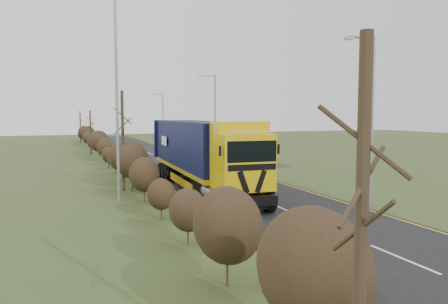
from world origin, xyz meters
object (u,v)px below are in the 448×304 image
Objects in this scene: car_blue_sedan at (229,150)px; speed_sign at (219,145)px; streetlight_near at (370,113)px; car_red_hatchback at (257,157)px; lorry at (201,150)px.

speed_sign is at bearing 85.83° from car_blue_sedan.
streetlight_near is at bearing -89.61° from speed_sign.
lorry is at bearing 52.62° from car_red_hatchback.
car_red_hatchback is at bearing 113.86° from car_blue_sedan.
streetlight_near reaches higher than car_red_hatchback.
car_blue_sedan is at bearing 83.97° from streetlight_near.
streetlight_near is (-2.35, -18.00, 3.93)m from car_red_hatchback.
car_red_hatchback is 1.03× the size of car_blue_sedan.
streetlight_near is at bearing -46.45° from lorry.
speed_sign is (-2.50, 3.34, 0.88)m from car_red_hatchback.
lorry reaches higher than car_blue_sedan.
car_red_hatchback is at bearing 52.20° from lorry.
lorry is at bearing 90.50° from car_blue_sedan.
speed_sign reaches higher than car_red_hatchback.
speed_sign is (-0.15, 21.34, -3.05)m from streetlight_near.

